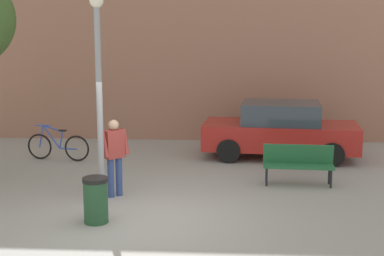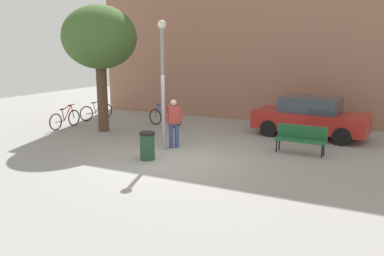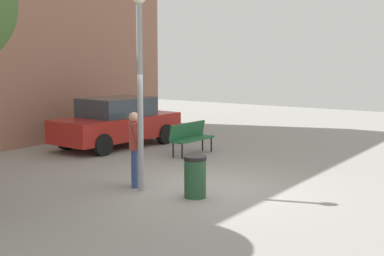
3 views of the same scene
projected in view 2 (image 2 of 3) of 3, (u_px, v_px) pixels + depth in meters
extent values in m
plane|color=gray|center=(176.00, 161.00, 11.64)|extent=(36.00, 36.00, 0.00)
cube|color=#9E6B56|center=(260.00, 15.00, 18.05)|extent=(16.55, 2.00, 9.84)
cylinder|color=gray|center=(163.00, 91.00, 12.55)|extent=(0.12, 0.12, 3.97)
sphere|color=#F2EACC|center=(162.00, 25.00, 12.12)|extent=(0.28, 0.28, 0.28)
cylinder|color=#334784|center=(177.00, 135.00, 13.10)|extent=(0.14, 0.14, 0.85)
cylinder|color=#334784|center=(171.00, 136.00, 13.05)|extent=(0.14, 0.14, 0.85)
cube|color=#9E3833|center=(174.00, 115.00, 12.93)|extent=(0.45, 0.43, 0.60)
sphere|color=tan|center=(174.00, 103.00, 12.85)|extent=(0.22, 0.22, 0.22)
cylinder|color=#9E3833|center=(181.00, 114.00, 12.94)|extent=(0.22, 0.23, 0.55)
cylinder|color=#9E3833|center=(167.00, 114.00, 12.81)|extent=(0.22, 0.23, 0.55)
cube|color=#236038|center=(300.00, 140.00, 12.29)|extent=(1.62, 0.52, 0.06)
cube|color=#236038|center=(302.00, 132.00, 12.40)|extent=(1.60, 0.21, 0.44)
cylinder|color=black|center=(322.00, 152.00, 11.85)|extent=(0.05, 0.05, 0.42)
cylinder|color=black|center=(276.00, 146.00, 12.54)|extent=(0.05, 0.05, 0.42)
cylinder|color=black|center=(324.00, 149.00, 12.13)|extent=(0.05, 0.05, 0.42)
cylinder|color=black|center=(279.00, 144.00, 12.82)|extent=(0.05, 0.05, 0.42)
cylinder|color=brown|center=(102.00, 98.00, 15.63)|extent=(0.43, 0.43, 2.76)
ellipsoid|color=#3F622C|center=(100.00, 37.00, 15.14)|extent=(2.94, 2.94, 2.50)
torus|color=black|center=(155.00, 117.00, 17.12)|extent=(0.71, 0.16, 0.71)
torus|color=black|center=(175.00, 119.00, 16.49)|extent=(0.71, 0.16, 0.71)
cylinder|color=blue|center=(162.00, 111.00, 16.86)|extent=(0.50, 0.12, 0.64)
cylinder|color=blue|center=(162.00, 106.00, 16.78)|extent=(0.58, 0.13, 0.18)
cylinder|color=blue|center=(167.00, 114.00, 16.71)|extent=(0.14, 0.06, 0.48)
cylinder|color=blue|center=(170.00, 119.00, 16.64)|extent=(0.50, 0.12, 0.04)
cylinder|color=blue|center=(156.00, 111.00, 17.03)|extent=(0.17, 0.06, 0.63)
cube|color=black|center=(167.00, 108.00, 16.63)|extent=(0.21, 0.11, 0.04)
cylinder|color=blue|center=(157.00, 104.00, 16.93)|extent=(0.44, 0.10, 0.03)
torus|color=black|center=(74.00, 118.00, 16.89)|extent=(0.07, 0.71, 0.71)
torus|color=black|center=(56.00, 122.00, 15.91)|extent=(0.07, 0.71, 0.71)
cylinder|color=red|center=(68.00, 113.00, 16.51)|extent=(0.05, 0.50, 0.64)
cylinder|color=red|center=(67.00, 107.00, 16.42)|extent=(0.05, 0.58, 0.18)
cylinder|color=red|center=(63.00, 115.00, 16.27)|extent=(0.04, 0.14, 0.48)
cylinder|color=red|center=(60.00, 122.00, 16.14)|extent=(0.05, 0.50, 0.04)
cylinder|color=red|center=(73.00, 112.00, 16.77)|extent=(0.04, 0.17, 0.63)
cube|color=black|center=(62.00, 109.00, 16.17)|extent=(0.09, 0.20, 0.04)
cylinder|color=red|center=(71.00, 105.00, 16.65)|extent=(0.04, 0.44, 0.03)
torus|color=black|center=(106.00, 111.00, 18.77)|extent=(0.25, 0.69, 0.71)
torus|color=black|center=(86.00, 114.00, 17.98)|extent=(0.25, 0.69, 0.71)
cylinder|color=#338447|center=(99.00, 106.00, 18.45)|extent=(0.18, 0.49, 0.64)
cylinder|color=#338447|center=(98.00, 101.00, 18.37)|extent=(0.20, 0.57, 0.18)
cylinder|color=#338447|center=(94.00, 108.00, 18.26)|extent=(0.07, 0.14, 0.48)
cylinder|color=#338447|center=(91.00, 113.00, 18.16)|extent=(0.18, 0.49, 0.04)
cylinder|color=#338447|center=(105.00, 105.00, 18.67)|extent=(0.08, 0.17, 0.63)
cube|color=black|center=(93.00, 103.00, 18.17)|extent=(0.13, 0.21, 0.04)
cylinder|color=#338447|center=(103.00, 99.00, 18.56)|extent=(0.15, 0.43, 0.03)
cube|color=#AD231E|center=(310.00, 121.00, 14.72)|extent=(4.35, 2.11, 0.70)
cube|color=#333D47|center=(311.00, 105.00, 14.59)|extent=(2.24, 1.76, 0.60)
cylinder|color=black|center=(350.00, 129.00, 14.75)|extent=(0.66, 0.28, 0.64)
cylinder|color=black|center=(342.00, 136.00, 13.42)|extent=(0.66, 0.28, 0.64)
cylinder|color=black|center=(282.00, 122.00, 16.14)|extent=(0.66, 0.28, 0.64)
cylinder|color=black|center=(269.00, 128.00, 14.82)|extent=(0.66, 0.28, 0.64)
cylinder|color=#234C2D|center=(147.00, 147.00, 11.68)|extent=(0.45, 0.45, 0.78)
cylinder|color=black|center=(147.00, 133.00, 11.59)|extent=(0.47, 0.47, 0.08)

